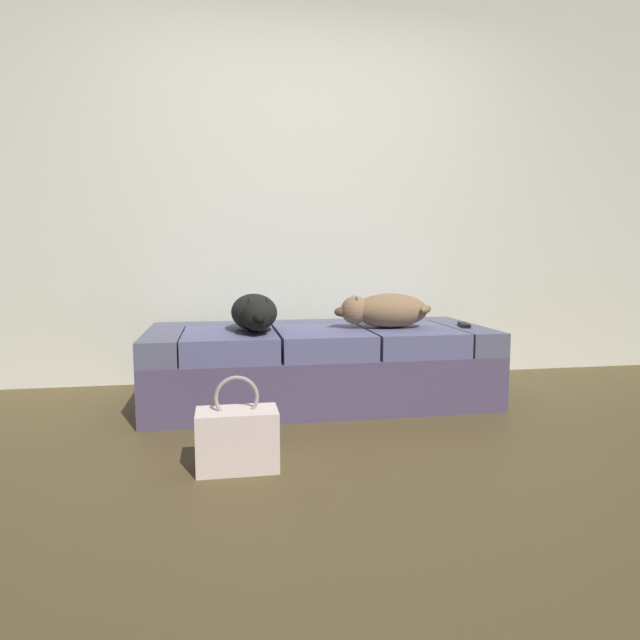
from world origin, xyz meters
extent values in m
plane|color=brown|center=(0.00, 0.00, 0.00)|extent=(10.00, 10.00, 0.00)
cube|color=silver|center=(0.00, 1.76, 1.40)|extent=(6.40, 0.10, 2.80)
cube|color=#524565|center=(0.00, 1.10, 0.15)|extent=(1.93, 0.87, 0.30)
cube|color=slate|center=(-0.87, 1.10, 0.37)|extent=(0.20, 0.87, 0.13)
cube|color=slate|center=(0.87, 1.10, 0.37)|extent=(0.20, 0.87, 0.13)
cube|color=slate|center=(0.00, 1.43, 0.37)|extent=(1.53, 0.20, 0.13)
cube|color=slate|center=(-0.51, 1.00, 0.37)|extent=(0.50, 0.65, 0.13)
cube|color=slate|center=(0.00, 1.00, 0.37)|extent=(0.50, 0.65, 0.13)
cube|color=slate|center=(0.51, 1.00, 0.37)|extent=(0.50, 0.65, 0.13)
ellipsoid|color=black|center=(-0.37, 1.05, 0.53)|extent=(0.26, 0.45, 0.20)
sphere|color=black|center=(-0.37, 0.84, 0.54)|extent=(0.17, 0.17, 0.17)
ellipsoid|color=black|center=(-0.36, 0.76, 0.53)|extent=(0.06, 0.10, 0.06)
cone|color=black|center=(-0.32, 0.84, 0.60)|extent=(0.04, 0.04, 0.05)
cone|color=black|center=(-0.41, 0.84, 0.60)|extent=(0.04, 0.04, 0.05)
ellipsoid|color=black|center=(-0.33, 1.25, 0.54)|extent=(0.18, 0.13, 0.05)
ellipsoid|color=olive|center=(0.41, 1.03, 0.53)|extent=(0.45, 0.27, 0.20)
sphere|color=olive|center=(0.20, 1.04, 0.54)|extent=(0.16, 0.16, 0.16)
ellipsoid|color=brown|center=(0.13, 1.05, 0.53)|extent=(0.10, 0.07, 0.06)
cone|color=brown|center=(0.20, 1.00, 0.60)|extent=(0.04, 0.04, 0.05)
cone|color=brown|center=(0.21, 1.08, 0.60)|extent=(0.04, 0.04, 0.05)
ellipsoid|color=olive|center=(0.60, 0.96, 0.54)|extent=(0.13, 0.17, 0.05)
cube|color=black|center=(0.85, 0.99, 0.44)|extent=(0.07, 0.16, 0.02)
cube|color=silver|center=(-0.50, 0.12, 0.12)|extent=(0.32, 0.18, 0.24)
torus|color=#A79791|center=(-0.50, 0.12, 0.29)|extent=(0.18, 0.02, 0.18)
camera|label=1|loc=(-0.55, -2.02, 0.84)|focal=30.98mm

